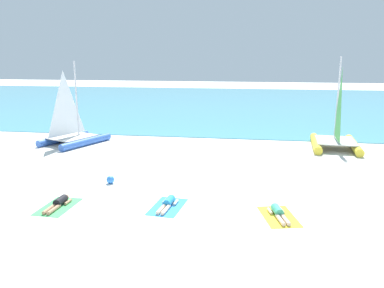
{
  "coord_description": "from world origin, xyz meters",
  "views": [
    {
      "loc": [
        2.93,
        -12.91,
        5.57
      ],
      "look_at": [
        0.0,
        5.74,
        1.2
      ],
      "focal_mm": 36.1,
      "sensor_mm": 36.0,
      "label": 1
    }
  ],
  "objects_px": {
    "sailboat_yellow": "(336,135)",
    "sunbather_right": "(278,212)",
    "beach_ball": "(110,180)",
    "sunbather_middle": "(168,203)",
    "sailboat_blue": "(73,132)",
    "towel_right": "(279,217)",
    "towel_left": "(58,207)",
    "towel_middle": "(167,207)",
    "sunbather_left": "(59,203)"
  },
  "relations": [
    {
      "from": "sailboat_yellow",
      "to": "towel_left",
      "type": "height_order",
      "value": "sailboat_yellow"
    },
    {
      "from": "sailboat_blue",
      "to": "sunbather_left",
      "type": "bearing_deg",
      "value": -44.65
    },
    {
      "from": "towel_left",
      "to": "towel_right",
      "type": "distance_m",
      "value": 8.16
    },
    {
      "from": "towel_middle",
      "to": "sunbather_right",
      "type": "relative_size",
      "value": 1.22
    },
    {
      "from": "sailboat_blue",
      "to": "sunbather_middle",
      "type": "relative_size",
      "value": 3.32
    },
    {
      "from": "sailboat_yellow",
      "to": "towel_left",
      "type": "bearing_deg",
      "value": -132.42
    },
    {
      "from": "towel_right",
      "to": "sunbather_right",
      "type": "bearing_deg",
      "value": 104.11
    },
    {
      "from": "sunbather_middle",
      "to": "towel_left",
      "type": "bearing_deg",
      "value": -164.25
    },
    {
      "from": "towel_middle",
      "to": "sunbather_right",
      "type": "distance_m",
      "value": 4.07
    },
    {
      "from": "beach_ball",
      "to": "sunbather_middle",
      "type": "bearing_deg",
      "value": -35.39
    },
    {
      "from": "towel_left",
      "to": "sunbather_middle",
      "type": "bearing_deg",
      "value": 9.48
    },
    {
      "from": "sailboat_yellow",
      "to": "towel_middle",
      "type": "xyz_separation_m",
      "value": [
        -8.08,
        -10.67,
        -0.81
      ]
    },
    {
      "from": "beach_ball",
      "to": "towel_middle",
      "type": "bearing_deg",
      "value": -36.27
    },
    {
      "from": "sailboat_blue",
      "to": "sunbather_middle",
      "type": "bearing_deg",
      "value": -25.93
    },
    {
      "from": "towel_right",
      "to": "sunbather_left",
      "type": "bearing_deg",
      "value": -178.01
    },
    {
      "from": "sailboat_blue",
      "to": "sunbather_right",
      "type": "distance_m",
      "value": 15.61
    },
    {
      "from": "towel_left",
      "to": "sunbather_middle",
      "type": "xyz_separation_m",
      "value": [
        4.08,
        0.68,
        0.13
      ]
    },
    {
      "from": "sunbather_left",
      "to": "towel_middle",
      "type": "xyz_separation_m",
      "value": [
        4.07,
        0.55,
        -0.13
      ]
    },
    {
      "from": "sunbather_middle",
      "to": "sunbather_right",
      "type": "xyz_separation_m",
      "value": [
        4.06,
        -0.27,
        0.0
      ]
    },
    {
      "from": "sailboat_blue",
      "to": "sunbather_left",
      "type": "xyz_separation_m",
      "value": [
        4.18,
        -9.92,
        -0.64
      ]
    },
    {
      "from": "sailboat_yellow",
      "to": "sunbather_right",
      "type": "relative_size",
      "value": 3.54
    },
    {
      "from": "sunbather_right",
      "to": "sailboat_yellow",
      "type": "bearing_deg",
      "value": 55.61
    },
    {
      "from": "towel_middle",
      "to": "beach_ball",
      "type": "relative_size",
      "value": 5.39
    },
    {
      "from": "sunbather_left",
      "to": "beach_ball",
      "type": "height_order",
      "value": "beach_ball"
    },
    {
      "from": "beach_ball",
      "to": "sailboat_yellow",
      "type": "bearing_deg",
      "value": 37.01
    },
    {
      "from": "sunbather_left",
      "to": "sunbather_middle",
      "type": "distance_m",
      "value": 4.12
    },
    {
      "from": "sailboat_blue",
      "to": "sunbather_left",
      "type": "height_order",
      "value": "sailboat_blue"
    },
    {
      "from": "sunbather_middle",
      "to": "beach_ball",
      "type": "bearing_deg",
      "value": 150.88
    },
    {
      "from": "towel_left",
      "to": "sunbather_left",
      "type": "height_order",
      "value": "sunbather_left"
    },
    {
      "from": "towel_left",
      "to": "towel_middle",
      "type": "xyz_separation_m",
      "value": [
        4.07,
        0.61,
        0.0
      ]
    },
    {
      "from": "towel_middle",
      "to": "towel_right",
      "type": "bearing_deg",
      "value": -3.71
    },
    {
      "from": "sailboat_blue",
      "to": "towel_middle",
      "type": "height_order",
      "value": "sailboat_blue"
    },
    {
      "from": "sunbather_right",
      "to": "beach_ball",
      "type": "relative_size",
      "value": 4.41
    },
    {
      "from": "sailboat_yellow",
      "to": "towel_right",
      "type": "bearing_deg",
      "value": -105.41
    },
    {
      "from": "sailboat_blue",
      "to": "towel_left",
      "type": "height_order",
      "value": "sailboat_blue"
    },
    {
      "from": "towel_right",
      "to": "beach_ball",
      "type": "bearing_deg",
      "value": 160.58
    },
    {
      "from": "beach_ball",
      "to": "sunbather_right",
      "type": "bearing_deg",
      "value": -19.0
    },
    {
      "from": "sunbather_right",
      "to": "sailboat_blue",
      "type": "bearing_deg",
      "value": 128.01
    },
    {
      "from": "sailboat_yellow",
      "to": "sunbather_right",
      "type": "height_order",
      "value": "sailboat_yellow"
    },
    {
      "from": "sunbather_right",
      "to": "towel_left",
      "type": "bearing_deg",
      "value": 168.81
    },
    {
      "from": "sailboat_blue",
      "to": "towel_right",
      "type": "xyz_separation_m",
      "value": [
        12.33,
        -9.64,
        -0.77
      ]
    },
    {
      "from": "sunbather_middle",
      "to": "sunbather_right",
      "type": "height_order",
      "value": "same"
    },
    {
      "from": "sailboat_blue",
      "to": "sailboat_yellow",
      "type": "xyz_separation_m",
      "value": [
        16.33,
        1.3,
        0.04
      ]
    },
    {
      "from": "sailboat_blue",
      "to": "sunbather_middle",
      "type": "xyz_separation_m",
      "value": [
        8.25,
        -9.31,
        -0.64
      ]
    },
    {
      "from": "sunbather_right",
      "to": "beach_ball",
      "type": "xyz_separation_m",
      "value": [
        -7.14,
        2.46,
        0.05
      ]
    },
    {
      "from": "sailboat_blue",
      "to": "sailboat_yellow",
      "type": "distance_m",
      "value": 16.38
    },
    {
      "from": "towel_middle",
      "to": "towel_right",
      "type": "height_order",
      "value": "same"
    },
    {
      "from": "sunbather_middle",
      "to": "sailboat_yellow",
      "type": "bearing_deg",
      "value": 59.0
    },
    {
      "from": "towel_left",
      "to": "sailboat_yellow",
      "type": "bearing_deg",
      "value": 42.9
    },
    {
      "from": "sunbather_left",
      "to": "sunbather_middle",
      "type": "xyz_separation_m",
      "value": [
        4.07,
        0.61,
        0.0
      ]
    }
  ]
}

